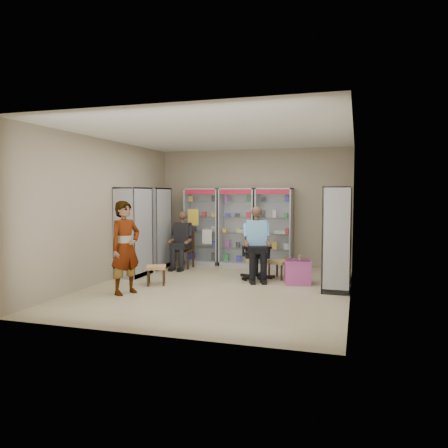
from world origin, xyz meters
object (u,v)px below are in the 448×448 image
(woven_stool_b, at_px, (156,275))
(cabinet_right_near, at_px, (337,239))
(cabinet_back_mid, at_px, (238,227))
(office_chair, at_px, (257,252))
(cabinet_back_left, at_px, (203,226))
(standing_man, at_px, (125,248))
(cabinet_right_far, at_px, (339,234))
(woven_stool_a, at_px, (279,270))
(seated_shopkeeper, at_px, (256,245))
(wooden_chair, at_px, (184,249))
(cabinet_back_right, at_px, (274,228))
(cabinet_left_near, at_px, (134,232))
(pink_trunk, at_px, (297,272))
(cabinet_left_far, at_px, (155,228))

(woven_stool_b, bearing_deg, cabinet_right_near, 8.95)
(cabinet_back_mid, xyz_separation_m, office_chair, (0.87, -1.60, -0.42))
(cabinet_back_mid, bearing_deg, cabinet_back_left, 180.00)
(standing_man, bearing_deg, cabinet_right_far, -32.08)
(woven_stool_a, relative_size, woven_stool_b, 1.02)
(cabinet_right_far, relative_size, office_chair, 1.71)
(cabinet_back_left, bearing_deg, woven_stool_a, -31.65)
(cabinet_back_mid, xyz_separation_m, seated_shopkeeper, (0.87, -1.65, -0.26))
(cabinet_right_far, distance_m, wooden_chair, 3.84)
(cabinet_right_near, bearing_deg, cabinet_back_mid, 49.16)
(cabinet_right_near, distance_m, wooden_chair, 4.10)
(cabinet_back_mid, distance_m, cabinet_back_right, 0.95)
(cabinet_back_right, relative_size, cabinet_left_near, 1.00)
(seated_shopkeeper, height_order, woven_stool_a, seated_shopkeeper)
(seated_shopkeeper, relative_size, standing_man, 0.86)
(wooden_chair, xyz_separation_m, office_chair, (2.07, -0.87, 0.11))
(pink_trunk, bearing_deg, cabinet_back_mid, 134.11)
(cabinet_back_right, bearing_deg, cabinet_left_far, -161.81)
(cabinet_back_right, distance_m, woven_stool_b, 3.48)
(office_chair, relative_size, pink_trunk, 2.28)
(cabinet_right_far, height_order, office_chair, cabinet_right_far)
(cabinet_back_left, xyz_separation_m, cabinet_back_right, (1.90, 0.00, 0.00))
(cabinet_right_far, height_order, cabinet_left_far, same)
(cabinet_back_right, distance_m, pink_trunk, 2.16)
(cabinet_back_left, bearing_deg, seated_shopkeeper, -42.16)
(cabinet_back_right, distance_m, cabinet_left_far, 2.98)
(cabinet_right_far, bearing_deg, pink_trunk, 131.87)
(cabinet_right_far, bearing_deg, cabinet_left_far, 87.43)
(office_chair, bearing_deg, wooden_chair, 138.87)
(cabinet_left_near, xyz_separation_m, office_chair, (2.75, 0.43, -0.42))
(cabinet_right_near, bearing_deg, standing_man, 111.32)
(cabinet_left_near, bearing_deg, cabinet_right_near, 87.43)
(cabinet_right_near, relative_size, wooden_chair, 2.13)
(cabinet_right_near, distance_m, woven_stool_b, 3.68)
(cabinet_left_far, bearing_deg, cabinet_back_right, 108.19)
(cabinet_right_far, distance_m, cabinet_left_far, 4.46)
(office_chair, relative_size, woven_stool_a, 2.94)
(wooden_chair, bearing_deg, standing_man, -89.01)
(cabinet_back_right, bearing_deg, standing_man, -119.66)
(cabinet_back_right, bearing_deg, woven_stool_a, -74.79)
(office_chair, distance_m, woven_stool_a, 0.63)
(pink_trunk, bearing_deg, cabinet_right_far, 41.87)
(cabinet_back_right, bearing_deg, wooden_chair, -161.25)
(cabinet_left_near, bearing_deg, woven_stool_a, 100.98)
(cabinet_right_far, distance_m, woven_stool_b, 4.00)
(cabinet_right_near, height_order, wooden_chair, cabinet_right_near)
(office_chair, bearing_deg, cabinet_left_near, 170.57)
(cabinet_left_far, bearing_deg, cabinet_back_left, 135.00)
(cabinet_right_far, bearing_deg, cabinet_right_near, -180.00)
(cabinet_back_right, height_order, cabinet_left_far, same)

